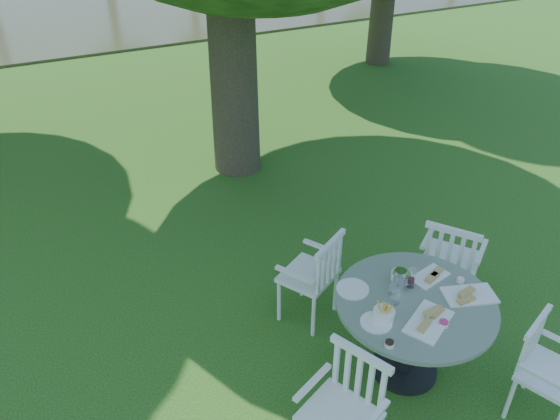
# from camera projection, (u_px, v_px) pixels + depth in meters

# --- Properties ---
(ground) EXTENTS (140.00, 140.00, 0.00)m
(ground) POSITION_uv_depth(u_px,v_px,m) (289.00, 288.00, 5.66)
(ground) COLOR #16420D
(ground) RESTS_ON ground
(table) EXTENTS (1.28, 1.28, 0.80)m
(table) POSITION_uv_depth(u_px,v_px,m) (413.00, 317.00, 4.41)
(table) COLOR black
(table) RESTS_ON ground
(chair_ne) EXTENTS (0.68, 0.68, 1.00)m
(chair_ne) POSITION_uv_depth(u_px,v_px,m) (450.00, 259.00, 5.13)
(chair_ne) COLOR white
(chair_ne) RESTS_ON ground
(chair_nw) EXTENTS (0.64, 0.63, 0.96)m
(chair_nw) POSITION_uv_depth(u_px,v_px,m) (318.00, 273.00, 4.99)
(chair_nw) COLOR white
(chair_nw) RESTS_ON ground
(chair_sw) EXTENTS (0.61, 0.63, 0.96)m
(chair_sw) POSITION_uv_depth(u_px,v_px,m) (348.00, 401.00, 3.80)
(chair_sw) COLOR white
(chair_sw) RESTS_ON ground
(chair_se) EXTENTS (0.58, 0.56, 0.90)m
(chair_se) POSITION_uv_depth(u_px,v_px,m) (541.00, 363.00, 4.14)
(chair_se) COLOR white
(chair_se) RESTS_ON ground
(tableware) EXTENTS (1.20, 0.92, 0.20)m
(tableware) POSITION_uv_depth(u_px,v_px,m) (409.00, 295.00, 4.32)
(tableware) COLOR white
(tableware) RESTS_ON table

